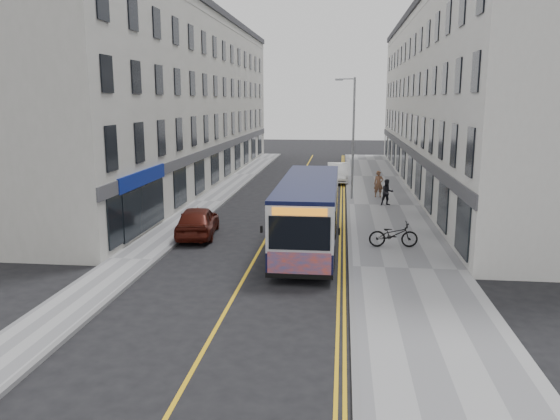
% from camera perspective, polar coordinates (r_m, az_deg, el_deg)
% --- Properties ---
extents(ground, '(140.00, 140.00, 0.00)m').
position_cam_1_polar(ground, '(23.35, -2.54, -4.93)').
color(ground, black).
rests_on(ground, ground).
extents(pavement_east, '(4.50, 64.00, 0.12)m').
position_cam_1_polar(pavement_east, '(34.84, 10.83, 0.45)').
color(pavement_east, '#959598').
rests_on(pavement_east, ground).
extents(pavement_west, '(2.00, 64.00, 0.12)m').
position_cam_1_polar(pavement_west, '(35.78, -7.44, 0.85)').
color(pavement_west, '#959598').
rests_on(pavement_west, ground).
extents(kerb_east, '(0.18, 64.00, 0.13)m').
position_cam_1_polar(kerb_east, '(34.74, 7.13, 0.55)').
color(kerb_east, slate).
rests_on(kerb_east, ground).
extents(kerb_west, '(0.18, 64.00, 0.13)m').
position_cam_1_polar(kerb_west, '(35.55, -5.87, 0.83)').
color(kerb_west, slate).
rests_on(kerb_west, ground).
extents(road_centre_line, '(0.12, 64.00, 0.01)m').
position_cam_1_polar(road_centre_line, '(34.93, 0.55, 0.59)').
color(road_centre_line, yellow).
rests_on(road_centre_line, ground).
extents(road_dbl_yellow_inner, '(0.10, 64.00, 0.01)m').
position_cam_1_polar(road_dbl_yellow_inner, '(34.75, 6.39, 0.46)').
color(road_dbl_yellow_inner, yellow).
rests_on(road_dbl_yellow_inner, ground).
extents(road_dbl_yellow_outer, '(0.10, 64.00, 0.01)m').
position_cam_1_polar(road_dbl_yellow_outer, '(34.75, 6.72, 0.46)').
color(road_dbl_yellow_outer, yellow).
rests_on(road_dbl_yellow_outer, ground).
extents(terrace_east, '(6.00, 46.00, 13.00)m').
position_cam_1_polar(terrace_east, '(43.84, 17.28, 10.83)').
color(terrace_east, silver).
rests_on(terrace_east, ground).
extents(terrace_west, '(6.00, 46.00, 13.00)m').
position_cam_1_polar(terrace_west, '(44.92, -9.90, 11.17)').
color(terrace_west, beige).
rests_on(terrace_west, ground).
extents(streetlamp, '(1.32, 0.18, 8.00)m').
position_cam_1_polar(streetlamp, '(36.19, 7.55, 7.87)').
color(streetlamp, '#979A9F').
rests_on(streetlamp, ground).
extents(city_bus, '(2.50, 10.69, 3.11)m').
position_cam_1_polar(city_bus, '(24.41, 3.03, -0.10)').
color(city_bus, black).
rests_on(city_bus, ground).
extents(bicycle, '(2.21, 0.90, 1.14)m').
position_cam_1_polar(bicycle, '(24.83, 11.76, -2.52)').
color(bicycle, black).
rests_on(bicycle, pavement_east).
extents(pedestrian_near, '(0.71, 0.53, 1.78)m').
position_cam_1_polar(pedestrian_near, '(37.41, 10.26, 2.70)').
color(pedestrian_near, brown).
rests_on(pedestrian_near, pavement_east).
extents(pedestrian_far, '(0.92, 0.79, 1.63)m').
position_cam_1_polar(pedestrian_far, '(34.57, 11.13, 1.83)').
color(pedestrian_far, black).
rests_on(pedestrian_far, pavement_east).
extents(car_white, '(1.74, 4.68, 1.53)m').
position_cam_1_polar(car_white, '(44.71, 6.02, 3.91)').
color(car_white, white).
rests_on(car_white, ground).
extents(car_maroon, '(2.29, 4.61, 1.51)m').
position_cam_1_polar(car_maroon, '(26.97, -8.61, -1.16)').
color(car_maroon, '#4B140C').
rests_on(car_maroon, ground).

